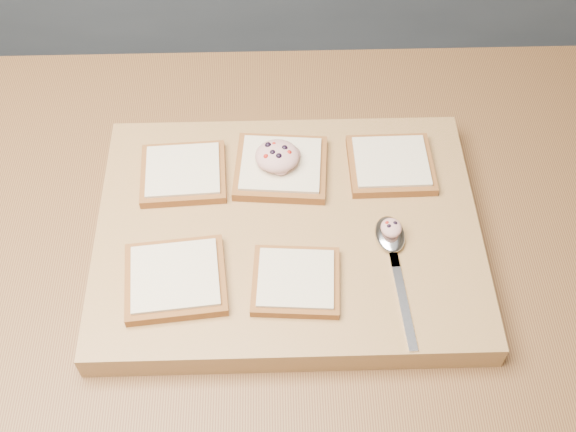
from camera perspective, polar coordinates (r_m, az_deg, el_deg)
name	(u,v)px	position (r m, az deg, el deg)	size (l,w,h in m)	color
island_counter	(255,375)	(1.40, -2.62, -12.46)	(2.00, 0.80, 0.90)	slate
cutting_board	(288,233)	(0.99, 0.00, -1.37)	(0.52, 0.39, 0.04)	#AF774B
bread_far_left	(183,173)	(1.03, -8.28, 3.40)	(0.12, 0.11, 0.02)	brown
bread_far_center	(281,167)	(1.03, -0.57, 3.88)	(0.14, 0.13, 0.02)	brown
bread_far_right	(391,164)	(1.04, 8.12, 4.07)	(0.12, 0.11, 0.02)	brown
bread_near_left	(175,278)	(0.93, -8.88, -4.90)	(0.14, 0.13, 0.02)	brown
bread_near_center	(296,281)	(0.92, 0.62, -5.13)	(0.12, 0.11, 0.02)	brown
tuna_salad_dollop	(277,156)	(1.01, -0.86, 4.77)	(0.06, 0.06, 0.03)	tan
spoon	(392,244)	(0.96, 8.20, -2.17)	(0.04, 0.20, 0.01)	silver
spoon_salad	(391,228)	(0.96, 8.16, -0.92)	(0.03, 0.03, 0.02)	tan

